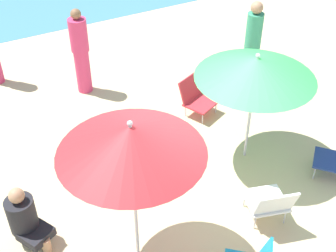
{
  "coord_description": "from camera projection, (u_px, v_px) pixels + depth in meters",
  "views": [
    {
      "loc": [
        -2.85,
        -3.89,
        4.74
      ],
      "look_at": [
        -0.34,
        0.73,
        0.7
      ],
      "focal_mm": 48.71,
      "sensor_mm": 36.0,
      "label": 1
    }
  ],
  "objects": [
    {
      "name": "ground_plane",
      "position": [
        212.0,
        184.0,
        6.68
      ],
      "size": [
        40.0,
        40.0,
        0.0
      ],
      "primitive_type": "plane",
      "color": "#D3BC8C"
    },
    {
      "name": "umbrella_red",
      "position": [
        131.0,
        140.0,
        4.59
      ],
      "size": [
        1.58,
        1.58,
        2.07
      ],
      "color": "silver",
      "rests_on": "ground_plane"
    },
    {
      "name": "umbrella_green",
      "position": [
        256.0,
        68.0,
        6.23
      ],
      "size": [
        1.7,
        1.7,
        1.8
      ],
      "color": "silver",
      "rests_on": "ground_plane"
    },
    {
      "name": "beach_chair_a",
      "position": [
        196.0,
        96.0,
        7.91
      ],
      "size": [
        0.69,
        0.71,
        0.65
      ],
      "rotation": [
        0.0,
        0.0,
        -1.16
      ],
      "color": "red",
      "rests_on": "ground_plane"
    },
    {
      "name": "beach_chair_b",
      "position": [
        270.0,
        202.0,
        5.9
      ],
      "size": [
        0.67,
        0.72,
        0.69
      ],
      "rotation": [
        0.0,
        0.0,
        1.29
      ],
      "color": "white",
      "rests_on": "ground_plane"
    },
    {
      "name": "beach_chair_c",
      "position": [
        157.0,
        143.0,
        6.97
      ],
      "size": [
        0.61,
        0.56,
        0.57
      ],
      "rotation": [
        0.0,
        0.0,
        -0.23
      ],
      "color": "white",
      "rests_on": "ground_plane"
    },
    {
      "name": "person_b",
      "position": [
        25.0,
        218.0,
        5.6
      ],
      "size": [
        0.5,
        0.58,
        0.9
      ],
      "rotation": [
        0.0,
        0.0,
        5.2
      ],
      "color": "black",
      "rests_on": "ground_plane"
    },
    {
      "name": "person_c",
      "position": [
        252.0,
        48.0,
        8.07
      ],
      "size": [
        0.28,
        0.28,
        1.78
      ],
      "rotation": [
        0.0,
        0.0,
        2.35
      ],
      "color": "#389970",
      "rests_on": "ground_plane"
    },
    {
      "name": "person_d",
      "position": [
        81.0,
        52.0,
        8.18
      ],
      "size": [
        0.32,
        0.32,
        1.63
      ],
      "rotation": [
        0.0,
        0.0,
        4.07
      ],
      "color": "#DB3866",
      "rests_on": "ground_plane"
    },
    {
      "name": "beach_bag",
      "position": [
        135.0,
        177.0,
        6.54
      ],
      "size": [
        0.28,
        0.34,
        0.35
      ],
      "primitive_type": "cube",
      "rotation": [
        0.0,
        0.0,
        4.51
      ],
      "color": "#DB3866",
      "rests_on": "ground_plane"
    }
  ]
}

